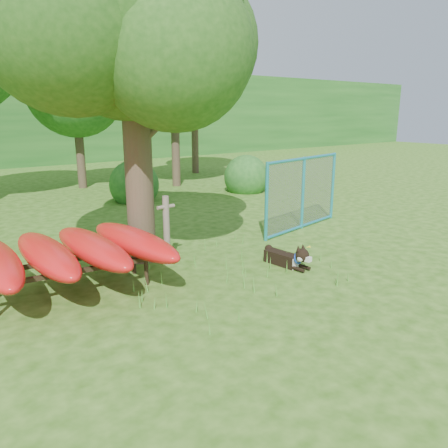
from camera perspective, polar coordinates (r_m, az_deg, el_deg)
ground at (r=8.08m, az=4.07°, el=-8.81°), size 80.00×80.00×0.00m
oak_tree at (r=9.69m, az=-12.33°, el=24.69°), size 6.08×5.36×7.43m
wooden_post at (r=9.30m, az=-7.51°, el=-0.60°), size 0.40×0.14×1.49m
kayak_rack at (r=8.23m, az=-19.45°, el=-3.39°), size 3.18×3.23×1.02m
husky_dog at (r=9.34m, az=8.46°, el=-4.37°), size 0.39×1.26×0.56m
fence_section at (r=12.28m, az=10.26°, el=3.99°), size 3.38×0.71×3.34m
wildflower_clump at (r=10.20m, az=11.01°, el=-3.04°), size 0.09×0.09×0.20m
bg_tree_c at (r=19.65m, az=-18.88°, el=16.40°), size 4.00×4.00×6.12m
bg_tree_d at (r=19.39m, az=-6.63°, el=19.98°), size 4.80×4.80×7.50m
bg_tree_e at (r=23.53m, az=-3.96°, el=19.41°), size 4.60×4.60×7.55m
shrub_right at (r=18.01m, az=2.88°, el=4.25°), size 1.80×1.80×1.80m
shrub_mid at (r=16.43m, az=-11.55°, el=2.98°), size 1.80×1.80×1.80m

